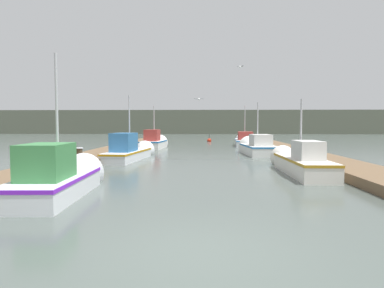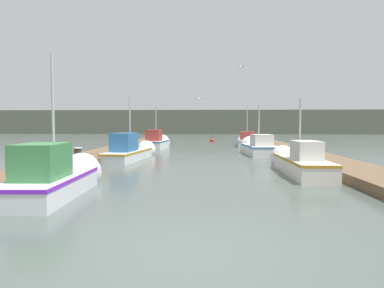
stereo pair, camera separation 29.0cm
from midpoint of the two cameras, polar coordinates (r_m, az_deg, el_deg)
name	(u,v)px [view 2 (the right image)]	position (r m, az deg, el deg)	size (l,w,h in m)	color
ground_plane	(186,253)	(5.88, 0.50, -17.70)	(200.00, 200.00, 0.00)	#47514C
dock_left	(103,154)	(22.56, -14.23, -1.65)	(2.38, 40.00, 0.35)	brown
dock_right	(306,155)	(22.44, 18.76, -1.75)	(2.38, 40.00, 0.35)	brown
distant_shore_ridge	(207,122)	(78.48, 2.65, 3.66)	(120.00, 16.00, 4.98)	#565B4C
fishing_boat_0	(56,178)	(11.02, -21.08, -5.24)	(1.77, 4.98, 4.59)	silver
fishing_boat_1	(298,162)	(15.53, 17.76, -2.86)	(1.39, 6.20, 3.47)	silver
fishing_boat_2	(131,151)	(20.84, -9.68, -1.15)	(2.04, 6.45, 4.18)	silver
fishing_boat_3	(258,147)	(24.36, 11.25, -0.56)	(2.14, 5.45, 4.12)	silver
fishing_boat_4	(156,142)	(29.74, -5.68, 0.31)	(1.96, 4.55, 4.08)	silver
fishing_boat_5	(247,141)	(33.81, 9.37, 0.52)	(2.14, 6.28, 4.35)	silver
mooring_piling_0	(69,162)	(14.61, -19.33, -2.92)	(0.32, 0.32, 1.11)	#473523
mooring_piling_1	(78,160)	(15.48, -17.98, -2.57)	(0.36, 0.36, 1.10)	#473523
channel_buoy	(212,140)	(40.57, 3.55, 0.60)	(0.49, 0.49, 0.99)	red
seagull_lead	(242,67)	(23.28, 8.61, 12.64)	(0.45, 0.49, 0.12)	white
seagull_1	(199,99)	(19.89, 1.60, 7.48)	(0.56, 0.29, 0.12)	white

